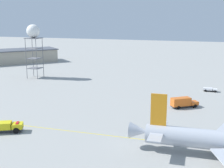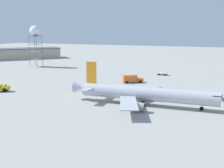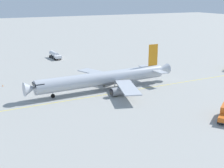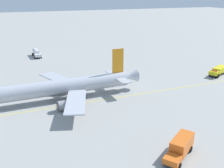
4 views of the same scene
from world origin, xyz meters
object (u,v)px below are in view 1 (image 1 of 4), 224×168
object	(u,v)px
fire_tender_truck	(2,126)
pushback_tug_truck	(210,89)
catering_truck_truck_extra	(183,102)
radar_tower	(33,34)

from	to	relation	value
fire_tender_truck	pushback_tug_truck	distance (m)	73.88
fire_tender_truck	catering_truck_truck_extra	bearing A→B (deg)	15.34
radar_tower	catering_truck_truck_extra	bearing A→B (deg)	-111.35
pushback_tug_truck	catering_truck_truck_extra	bearing A→B (deg)	-105.46
fire_tender_truck	radar_tower	xyz separation A→B (m)	(60.64, 29.24, 17.96)
catering_truck_truck_extra	radar_tower	bearing A→B (deg)	122.48
pushback_tug_truck	fire_tender_truck	bearing A→B (deg)	-126.66
fire_tender_truck	pushback_tug_truck	xyz separation A→B (m)	(58.23, -45.47, -0.72)
pushback_tug_truck	radar_tower	bearing A→B (deg)	179.48
catering_truck_truck_extra	radar_tower	xyz separation A→B (m)	(26.38, 67.48, 17.82)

